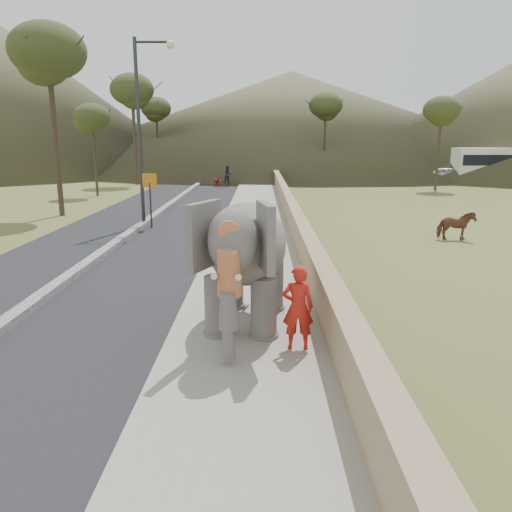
# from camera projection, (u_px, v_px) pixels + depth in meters

# --- Properties ---
(ground) EXTENTS (160.00, 160.00, 0.00)m
(ground) POSITION_uv_depth(u_px,v_px,m) (248.00, 314.00, 11.19)
(ground) COLOR olive
(ground) RESTS_ON ground
(road) EXTENTS (7.00, 120.00, 0.03)m
(road) POSITION_uv_depth(u_px,v_px,m) (135.00, 232.00, 20.96)
(road) COLOR black
(road) RESTS_ON ground
(median) EXTENTS (0.35, 120.00, 0.22)m
(median) POSITION_uv_depth(u_px,v_px,m) (135.00, 230.00, 20.94)
(median) COLOR black
(median) RESTS_ON ground
(walkway) EXTENTS (3.00, 120.00, 0.15)m
(walkway) POSITION_uv_depth(u_px,v_px,m) (254.00, 231.00, 20.91)
(walkway) COLOR #9E9687
(walkway) RESTS_ON ground
(parapet) EXTENTS (0.30, 120.00, 1.10)m
(parapet) POSITION_uv_depth(u_px,v_px,m) (293.00, 220.00, 20.79)
(parapet) COLOR tan
(parapet) RESTS_ON ground
(lamppost) EXTENTS (1.76, 0.36, 8.00)m
(lamppost) POSITION_uv_depth(u_px,v_px,m) (145.00, 114.00, 21.51)
(lamppost) COLOR #333438
(lamppost) RESTS_ON ground
(signboard) EXTENTS (0.60, 0.08, 2.40)m
(signboard) POSITION_uv_depth(u_px,v_px,m) (150.00, 191.00, 21.56)
(signboard) COLOR #2D2D33
(signboard) RESTS_ON ground
(cow) EXTENTS (1.36, 0.63, 1.14)m
(cow) POSITION_uv_depth(u_px,v_px,m) (456.00, 226.00, 19.24)
(cow) COLOR brown
(cow) RESTS_ON ground
(distant_car) EXTENTS (4.54, 2.92, 1.44)m
(distant_car) POSITION_uv_depth(u_px,v_px,m) (450.00, 175.00, 44.47)
(distant_car) COLOR silver
(distant_car) RESTS_ON ground
(hill_far) EXTENTS (80.00, 80.00, 14.00)m
(hill_far) POSITION_uv_depth(u_px,v_px,m) (291.00, 118.00, 77.70)
(hill_far) COLOR brown
(hill_far) RESTS_ON ground
(elephant_and_man) EXTENTS (2.33, 3.76, 2.59)m
(elephant_and_man) POSITION_uv_depth(u_px,v_px,m) (247.00, 261.00, 10.07)
(elephant_and_man) COLOR slate
(elephant_and_man) RESTS_ON ground
(motorcyclist) EXTENTS (1.90, 1.90, 1.75)m
(motorcyclist) POSITION_uv_depth(u_px,v_px,m) (221.00, 179.00, 40.99)
(motorcyclist) COLOR maroon
(motorcyclist) RESTS_ON ground
(trees) EXTENTS (48.20, 42.84, 9.56)m
(trees) POSITION_uv_depth(u_px,v_px,m) (272.00, 135.00, 38.04)
(trees) COLOR #473828
(trees) RESTS_ON ground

